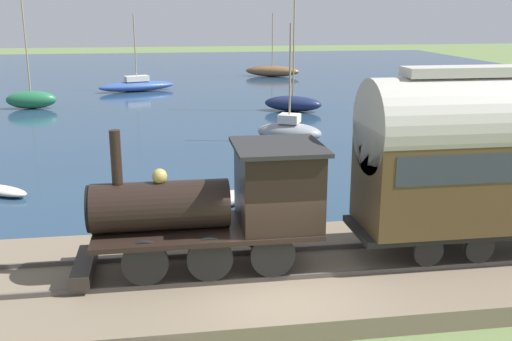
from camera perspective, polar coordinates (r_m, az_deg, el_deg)
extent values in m
plane|color=#607542|center=(14.24, 2.49, -13.09)|extent=(200.00, 200.00, 0.00)
cube|color=navy|center=(57.33, -6.35, 8.34)|extent=(80.00, 80.00, 0.01)
cube|color=#756651|center=(15.34, 1.48, -9.90)|extent=(5.83, 56.00, 0.48)
cube|color=#4C4742|center=(14.46, 2.10, -10.22)|extent=(0.07, 54.88, 0.12)
cube|color=#4C4742|center=(15.98, 0.94, -7.65)|extent=(0.07, 54.88, 0.12)
cylinder|color=black|center=(14.19, 1.61, -8.08)|extent=(0.12, 1.07, 1.07)
cylinder|color=black|center=(15.74, 0.49, -5.67)|extent=(0.12, 1.07, 1.07)
cylinder|color=black|center=(14.02, -4.41, -8.43)|extent=(0.12, 1.07, 1.07)
cylinder|color=black|center=(15.58, -4.91, -5.95)|extent=(0.12, 1.07, 1.07)
cylinder|color=black|center=(14.00, -10.53, -8.69)|extent=(0.12, 1.07, 1.07)
cylinder|color=black|center=(15.56, -10.39, -6.18)|extent=(0.12, 1.07, 1.07)
cube|color=black|center=(14.63, -4.71, -5.55)|extent=(2.19, 5.38, 0.12)
cylinder|color=black|center=(14.39, -9.05, -3.32)|extent=(1.17, 3.23, 1.17)
cylinder|color=black|center=(14.50, -15.61, -3.56)|extent=(1.12, 0.08, 1.12)
cylinder|color=black|center=(14.10, -13.19, 1.24)|extent=(0.25, 0.25, 1.27)
sphere|color=tan|center=(14.18, -9.17, -0.53)|extent=(0.36, 0.36, 0.36)
cube|color=black|center=(14.53, 2.10, -1.50)|extent=(2.09, 1.88, 1.87)
cube|color=#282828|center=(14.28, 2.13, 2.29)|extent=(2.29, 2.12, 0.10)
cube|color=#2D2823|center=(15.04, -16.02, -8.78)|extent=(1.99, 0.44, 0.32)
cylinder|color=black|center=(15.98, 20.48, -6.95)|extent=(0.12, 0.76, 0.76)
cylinder|color=black|center=(17.37, 17.80, -4.94)|extent=(0.12, 0.76, 0.76)
cylinder|color=black|center=(15.38, 16.06, -7.43)|extent=(0.12, 0.76, 0.76)
cylinder|color=black|center=(16.82, 13.68, -5.29)|extent=(0.12, 0.76, 0.76)
ellipsoid|color=#236B42|center=(44.57, -20.62, 6.33)|extent=(1.38, 3.43, 1.24)
cylinder|color=#9E8460|center=(44.21, -21.06, 11.04)|extent=(0.10, 0.10, 6.11)
ellipsoid|color=gray|center=(31.16, 3.18, 3.64)|extent=(2.94, 3.75, 1.02)
cylinder|color=#9E8460|center=(30.70, 3.26, 9.17)|extent=(0.10, 0.10, 5.02)
cube|color=silver|center=(31.03, 3.20, 4.97)|extent=(1.31, 1.34, 0.45)
ellipsoid|color=brown|center=(62.01, 1.56, 9.45)|extent=(3.71, 5.80, 1.09)
cylinder|color=#9E8460|center=(61.77, 1.58, 12.36)|extent=(0.10, 0.10, 5.22)
ellipsoid|color=#335199|center=(51.76, -11.27, 7.88)|extent=(3.63, 6.64, 0.84)
cylinder|color=#9E8460|center=(51.47, -11.45, 11.39)|extent=(0.10, 0.10, 5.51)
cube|color=silver|center=(51.69, -11.30, 8.59)|extent=(1.57, 2.15, 0.45)
ellipsoid|color=#192347|center=(40.75, 3.54, 6.38)|extent=(2.99, 4.19, 1.04)
cylinder|color=#9E8460|center=(40.30, 3.65, 13.05)|extent=(0.10, 0.10, 8.45)
ellipsoid|color=#B7B2A3|center=(20.96, -3.67, -2.85)|extent=(2.22, 2.98, 0.51)
ellipsoid|color=beige|center=(24.31, -23.15, -1.75)|extent=(2.10, 2.54, 0.33)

